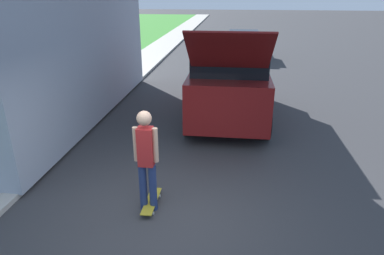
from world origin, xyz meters
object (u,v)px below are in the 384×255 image
Objects in this scene: car_down_street at (243,45)px; skateboard at (151,201)px; skateboarder at (146,157)px; suv_parked at (229,79)px.

skateboard is at bearing -97.12° from car_down_street.
skateboarder is at bearing -100.97° from skateboard.
suv_parked is 4.96m from skateboard.
car_down_street is at bearing 86.62° from suv_parked.
suv_parked is 9.70m from car_down_street.
car_down_street is (0.57, 9.67, -0.49)m from suv_parked.
skateboarder is 0.93m from skateboard.
car_down_street is 4.82× the size of skateboard.
car_down_street is 14.57m from skateboarder.
suv_parked is 1.34× the size of car_down_street.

